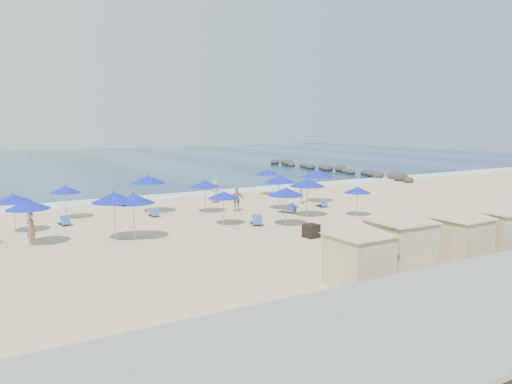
% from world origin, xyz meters
% --- Properties ---
extents(ground, '(160.00, 160.00, 0.00)m').
position_xyz_m(ground, '(0.00, 0.00, 0.00)').
color(ground, '#D3B686').
rests_on(ground, ground).
extents(ocean, '(160.00, 80.00, 0.06)m').
position_xyz_m(ocean, '(0.00, 55.00, 0.03)').
color(ocean, navy).
rests_on(ocean, ground).
extents(surf_line, '(160.00, 2.50, 0.08)m').
position_xyz_m(surf_line, '(0.00, 15.50, 0.04)').
color(surf_line, white).
rests_on(surf_line, ground).
extents(seawall, '(160.00, 6.10, 1.22)m').
position_xyz_m(seawall, '(0.00, -13.50, 0.65)').
color(seawall, gray).
rests_on(seawall, ground).
extents(rock_jetty, '(2.56, 26.66, 0.96)m').
position_xyz_m(rock_jetty, '(24.01, 24.90, 0.36)').
color(rock_jetty, '#292422').
rests_on(rock_jetty, ground).
extents(trash_bin, '(0.79, 0.79, 0.72)m').
position_xyz_m(trash_bin, '(0.19, -2.41, 0.36)').
color(trash_bin, black).
rests_on(trash_bin, ground).
extents(cabana_0, '(4.33, 4.33, 2.71)m').
position_xyz_m(cabana_0, '(-3.12, -9.74, 1.55)').
color(cabana_0, tan).
rests_on(cabana_0, ground).
extents(cabana_1, '(4.67, 4.67, 2.93)m').
position_xyz_m(cabana_1, '(-0.47, -9.26, 1.68)').
color(cabana_1, tan).
rests_on(cabana_1, ground).
extents(cabana_2, '(4.47, 4.47, 2.81)m').
position_xyz_m(cabana_2, '(2.65, -9.73, 1.61)').
color(cabana_2, tan).
rests_on(cabana_2, ground).
extents(cabana_3, '(4.69, 4.69, 2.94)m').
position_xyz_m(cabana_3, '(5.19, -9.81, 1.68)').
color(cabana_3, tan).
rests_on(cabana_3, ground).
extents(umbrella_0, '(2.01, 2.01, 2.29)m').
position_xyz_m(umbrella_0, '(-13.35, 6.67, 1.99)').
color(umbrella_0, '#A5A8AD').
rests_on(umbrella_0, ground).
extents(umbrella_1, '(2.26, 2.26, 2.58)m').
position_xyz_m(umbrella_1, '(-8.19, 1.64, 2.23)').
color(umbrella_1, '#A5A8AD').
rests_on(umbrella_1, ground).
extents(umbrella_2, '(1.95, 1.95, 2.22)m').
position_xyz_m(umbrella_2, '(-10.15, 9.49, 1.92)').
color(umbrella_2, '#A5A8AD').
rests_on(umbrella_2, ground).
extents(umbrella_3, '(2.35, 2.35, 2.68)m').
position_xyz_m(umbrella_3, '(-9.09, 1.92, 2.32)').
color(umbrella_3, '#A5A8AD').
rests_on(umbrella_3, ground).
extents(umbrella_4, '(2.37, 2.37, 2.69)m').
position_xyz_m(umbrella_4, '(-5.00, 8.74, 2.33)').
color(umbrella_4, '#A5A8AD').
rests_on(umbrella_4, ground).
extents(umbrella_5, '(2.03, 2.03, 2.31)m').
position_xyz_m(umbrella_5, '(-1.67, 6.97, 2.01)').
color(umbrella_5, '#A5A8AD').
rests_on(umbrella_5, ground).
extents(umbrella_6, '(2.14, 2.14, 2.43)m').
position_xyz_m(umbrella_6, '(0.52, 0.50, 2.11)').
color(umbrella_6, '#A5A8AD').
rests_on(umbrella_6, ground).
extents(umbrella_7, '(2.23, 2.23, 2.54)m').
position_xyz_m(umbrella_7, '(3.31, 5.37, 2.20)').
color(umbrella_7, '#A5A8AD').
rests_on(umbrella_7, ground).
extents(umbrella_8, '(2.32, 2.32, 2.65)m').
position_xyz_m(umbrella_8, '(3.30, 2.18, 2.29)').
color(umbrella_8, '#A5A8AD').
rests_on(umbrella_8, ground).
extents(umbrella_9, '(2.02, 2.02, 2.30)m').
position_xyz_m(umbrella_9, '(6.26, 11.77, 2.00)').
color(umbrella_9, '#A5A8AD').
rests_on(umbrella_9, ground).
extents(umbrella_10, '(2.28, 2.28, 2.60)m').
position_xyz_m(umbrella_10, '(7.50, 6.59, 2.25)').
color(umbrella_10, '#A5A8AD').
rests_on(umbrella_10, ground).
extents(umbrella_11, '(1.79, 1.79, 2.04)m').
position_xyz_m(umbrella_11, '(6.31, 0.78, 1.77)').
color(umbrella_11, '#A5A8AD').
rests_on(umbrella_11, ground).
extents(umbrella_12, '(1.90, 1.90, 2.17)m').
position_xyz_m(umbrella_12, '(-2.50, 2.59, 1.88)').
color(umbrella_12, '#A5A8AD').
rests_on(umbrella_12, ground).
extents(umbrella_13, '(2.15, 2.15, 2.44)m').
position_xyz_m(umbrella_13, '(-13.00, 3.08, 2.12)').
color(umbrella_13, '#A5A8AD').
rests_on(umbrella_13, ground).
extents(beach_chair_1, '(0.61, 1.23, 0.66)m').
position_xyz_m(beach_chair_1, '(-10.61, 7.65, 0.23)').
color(beach_chair_1, '#294996').
rests_on(beach_chair_1, ground).
extents(beach_chair_2, '(0.60, 1.15, 0.61)m').
position_xyz_m(beach_chair_2, '(-5.06, 7.61, 0.21)').
color(beach_chair_2, '#294996').
rests_on(beach_chair_2, ground).
extents(beach_chair_3, '(1.07, 1.47, 0.74)m').
position_xyz_m(beach_chair_3, '(-0.69, 1.83, 0.26)').
color(beach_chair_3, '#294996').
rests_on(beach_chair_3, ground).
extents(beach_chair_4, '(0.92, 1.40, 0.71)m').
position_xyz_m(beach_chair_4, '(3.27, 4.20, 0.25)').
color(beach_chair_4, '#294996').
rests_on(beach_chair_4, ground).
extents(beach_chair_5, '(0.67, 1.19, 0.62)m').
position_xyz_m(beach_chair_5, '(6.72, 4.95, 0.22)').
color(beach_chair_5, '#294996').
rests_on(beach_chair_5, ground).
extents(beachgoer_0, '(0.64, 0.73, 1.67)m').
position_xyz_m(beachgoer_0, '(-12.88, 3.40, 0.84)').
color(beachgoer_0, tan).
rests_on(beachgoer_0, ground).
extents(beachgoer_1, '(1.06, 0.74, 1.67)m').
position_xyz_m(beachgoer_1, '(0.51, 6.49, 0.83)').
color(beachgoer_1, tan).
rests_on(beachgoer_1, ground).
extents(beachgoer_2, '(1.10, 1.17, 1.59)m').
position_xyz_m(beachgoer_2, '(6.29, 6.87, 0.79)').
color(beachgoer_2, tan).
rests_on(beachgoer_2, ground).
extents(beachgoer_3, '(0.95, 0.73, 1.72)m').
position_xyz_m(beachgoer_3, '(0.99, 10.82, 0.86)').
color(beachgoer_3, tan).
rests_on(beachgoer_3, ground).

